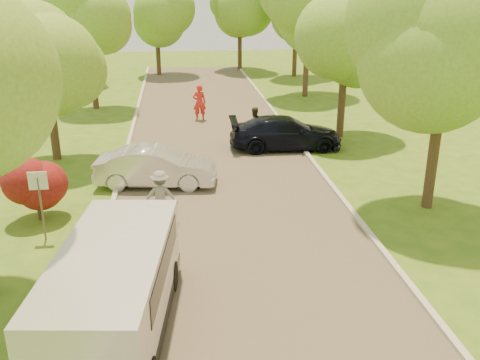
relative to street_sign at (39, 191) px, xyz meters
name	(u,v)px	position (x,y,z in m)	size (l,w,h in m)	color
ground	(254,300)	(5.80, -4.00, -1.56)	(100.00, 100.00, 0.00)	#366117
road	(224,184)	(5.80, 4.00, -1.56)	(8.00, 60.00, 0.01)	#4C4438
curb_left	(117,187)	(1.75, 4.00, -1.50)	(0.18, 60.00, 0.12)	#B2AD9E
curb_right	(326,178)	(9.85, 4.00, -1.50)	(0.18, 60.00, 0.12)	#B2AD9E
street_sign	(39,191)	(0.00, 0.00, 0.00)	(0.55, 0.06, 2.17)	#59595E
red_shrub	(36,188)	(-0.50, 1.50, -0.47)	(1.70, 1.70, 1.95)	#382619
tree_l_midb	(49,53)	(-1.01, 8.00, 3.02)	(4.30, 4.20, 6.62)	#382619
tree_l_far	(91,16)	(-0.59, 18.00, 3.90)	(4.92, 4.80, 7.79)	#382619
tree_r_mida	(455,43)	(12.82, 1.00, 3.97)	(5.13, 5.00, 7.95)	#382619
tree_r_midb	(350,37)	(12.40, 10.00, 3.32)	(4.51, 4.40, 7.01)	#382619
tree_r_far	(312,6)	(13.03, 20.00, 4.27)	(5.33, 5.20, 8.34)	#382619
tree_bg_a	(73,11)	(-2.98, 26.00, 3.75)	(5.12, 5.00, 7.72)	#382619
tree_bg_b	(299,5)	(14.02, 28.00, 3.97)	(5.12, 5.00, 7.95)	#382619
tree_bg_c	(159,12)	(3.01, 30.00, 3.46)	(4.92, 4.80, 7.33)	#382619
tree_bg_d	(242,6)	(10.02, 32.00, 3.75)	(5.12, 5.00, 7.72)	#382619
minivan	(114,289)	(2.61, -4.92, -0.47)	(2.87, 5.82, 2.08)	silver
silver_sedan	(156,167)	(3.24, 4.22, -0.82)	(1.58, 4.54, 1.50)	silver
dark_sedan	(286,133)	(9.08, 8.35, -0.81)	(2.11, 5.19, 1.51)	black
longboard	(162,220)	(3.48, 0.77, -1.47)	(0.28, 0.87, 0.10)	black
skateboarder	(160,196)	(3.48, 0.77, -0.62)	(1.08, 0.62, 1.67)	gray
person_striped	(199,103)	(5.39, 14.24, -0.56)	(0.73, 0.48, 2.00)	red
person_olive	(254,124)	(7.80, 9.72, -0.72)	(0.82, 0.64, 1.69)	#343721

